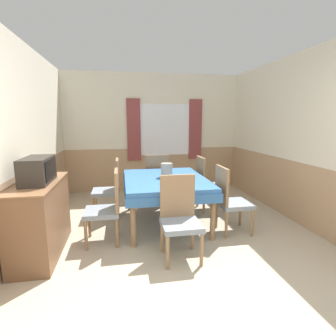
% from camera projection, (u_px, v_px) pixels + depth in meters
% --- Properties ---
extents(ground_plane, '(16.00, 16.00, 0.00)m').
position_uv_depth(ground_plane, '(226.00, 335.00, 1.97)').
color(ground_plane, tan).
extents(wall_back, '(4.29, 0.10, 2.60)m').
position_uv_depth(wall_back, '(154.00, 133.00, 5.92)').
color(wall_back, silver).
rests_on(wall_back, ground_plane).
extents(wall_left, '(0.05, 4.70, 2.60)m').
position_uv_depth(wall_left, '(26.00, 142.00, 3.47)').
color(wall_left, silver).
rests_on(wall_left, ground_plane).
extents(wall_right, '(0.05, 4.70, 2.60)m').
position_uv_depth(wall_right, '(293.00, 138.00, 4.16)').
color(wall_right, silver).
rests_on(wall_right, ground_plane).
extents(dining_table, '(1.24, 1.59, 0.72)m').
position_uv_depth(dining_table, '(165.00, 184.00, 4.00)').
color(dining_table, '#386BA8').
rests_on(dining_table, ground_plane).
extents(chair_right_far, '(0.44, 0.44, 0.96)m').
position_uv_depth(chair_right_far, '(207.00, 182.00, 4.64)').
color(chair_right_far, '#93704C').
rests_on(chair_right_far, ground_plane).
extents(chair_left_near, '(0.44, 0.44, 0.96)m').
position_uv_depth(chair_left_near, '(108.00, 205.00, 3.40)').
color(chair_left_near, '#93704C').
rests_on(chair_left_near, ground_plane).
extents(chair_head_near, '(0.44, 0.44, 0.96)m').
position_uv_depth(chair_head_near, '(180.00, 216.00, 3.04)').
color(chair_head_near, '#93704C').
rests_on(chair_head_near, ground_plane).
extents(chair_right_near, '(0.44, 0.44, 0.96)m').
position_uv_depth(chair_right_near, '(230.00, 199.00, 3.69)').
color(chair_right_near, '#93704C').
rests_on(chair_right_near, ground_plane).
extents(chair_head_window, '(0.44, 0.44, 0.96)m').
position_uv_depth(chair_head_window, '(156.00, 178.00, 5.00)').
color(chair_head_window, '#93704C').
rests_on(chair_head_window, ground_plane).
extents(chair_left_far, '(0.44, 0.44, 0.96)m').
position_uv_depth(chair_left_far, '(110.00, 187.00, 4.35)').
color(chair_left_far, '#93704C').
rests_on(chair_left_far, ground_plane).
extents(sideboard, '(0.46, 1.20, 0.88)m').
position_uv_depth(sideboard, '(41.00, 218.00, 3.11)').
color(sideboard, brown).
rests_on(sideboard, ground_plane).
extents(tv, '(0.29, 0.55, 0.30)m').
position_uv_depth(tv, '(38.00, 170.00, 2.98)').
color(tv, '#2D2823').
rests_on(tv, sideboard).
extents(vase, '(0.18, 0.18, 0.22)m').
position_uv_depth(vase, '(167.00, 170.00, 4.01)').
color(vase, '#A39989').
rests_on(vase, dining_table).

